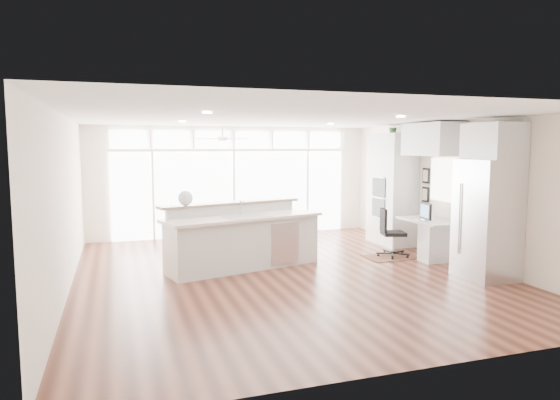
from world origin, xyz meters
name	(u,v)px	position (x,y,z in m)	size (l,w,h in m)	color
floor	(285,274)	(0.00, 0.00, -0.01)	(7.00, 8.00, 0.02)	#421E14
ceiling	(285,118)	(0.00, 0.00, 2.70)	(7.00, 8.00, 0.02)	white
wall_back	(233,181)	(0.00, 4.00, 1.35)	(7.00, 0.04, 2.70)	white
wall_front	(418,237)	(0.00, -4.00, 1.35)	(7.00, 0.04, 2.70)	white
wall_left	(65,204)	(-3.50, 0.00, 1.35)	(0.04, 8.00, 2.70)	white
wall_right	(455,191)	(3.50, 0.00, 1.35)	(0.04, 8.00, 2.70)	white
glass_wall	(234,193)	(0.00, 3.94, 1.05)	(5.80, 0.06, 2.08)	white
transom_row	(233,139)	(0.00, 3.94, 2.38)	(5.90, 0.06, 0.40)	white
desk_window	(444,180)	(3.46, 0.30, 1.55)	(0.04, 0.85, 0.85)	white
ceiling_fan	(223,134)	(-0.50, 2.80, 2.48)	(1.16, 1.16, 0.32)	white
recessed_lights	(281,119)	(0.00, 0.20, 2.68)	(3.40, 3.00, 0.02)	beige
oven_cabinet	(392,189)	(3.17, 1.80, 1.25)	(0.64, 1.20, 2.50)	silver
desk_nook	(428,239)	(3.13, 0.30, 0.38)	(0.72, 1.30, 0.76)	silver
upper_cabinets	(433,139)	(3.17, 0.30, 2.35)	(0.64, 1.30, 0.64)	silver
refrigerator	(487,219)	(3.11, -1.35, 1.00)	(0.76, 0.90, 2.00)	silver
fridge_cabinet	(494,141)	(3.17, -1.35, 2.30)	(0.64, 0.90, 0.60)	silver
framed_photos	(426,185)	(3.46, 0.92, 1.40)	(0.06, 0.22, 0.80)	black
kitchen_island	(244,236)	(-0.58, 0.61, 0.59)	(2.95, 1.11, 1.17)	silver
rug	(389,257)	(2.39, 0.53, 0.01)	(0.95, 0.68, 0.01)	#391C12
office_chair	(393,233)	(2.50, 0.57, 0.48)	(0.50, 0.46, 0.97)	black
fishbowl	(186,198)	(-1.60, 0.75, 1.31)	(0.27, 0.27, 0.27)	silver
monitor	(426,211)	(3.05, 0.30, 0.94)	(0.07, 0.43, 0.36)	black
keyboard	(418,220)	(2.88, 0.30, 0.77)	(0.11, 0.28, 0.01)	silver
potted_plant	(393,128)	(3.17, 1.80, 2.62)	(0.27, 0.30, 0.24)	#2E632A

